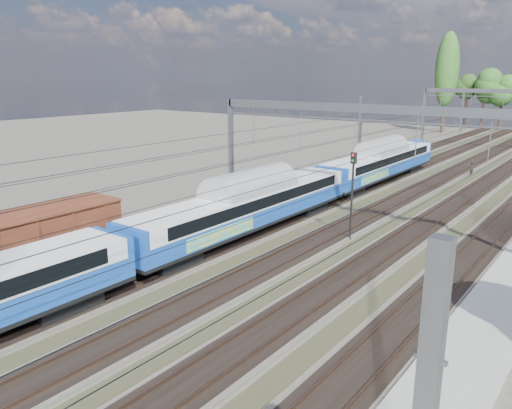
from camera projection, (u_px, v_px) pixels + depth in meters
The scene contains 7 objects.
track_bed at pixel (420, 189), 48.76m from camera, with size 21.00×130.00×0.34m.
platform at pixel (489, 322), 22.44m from camera, with size 3.00×70.00×0.30m, color gray.
catenary at pixel (453, 119), 52.90m from camera, with size 25.65×130.00×9.00m.
poplar at pixel (447, 70), 95.15m from camera, with size 4.40×4.40×19.04m.
emu_train at pixel (246, 200), 33.92m from camera, with size 3.14×66.30×4.59m.
worker at pixel (472, 169), 55.58m from camera, with size 0.58×0.38×1.60m, color black.
signal_near at pixel (352, 186), 33.15m from camera, with size 0.43×0.40×6.04m.
Camera 1 is at (15.93, -2.61, 10.93)m, focal length 35.00 mm.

